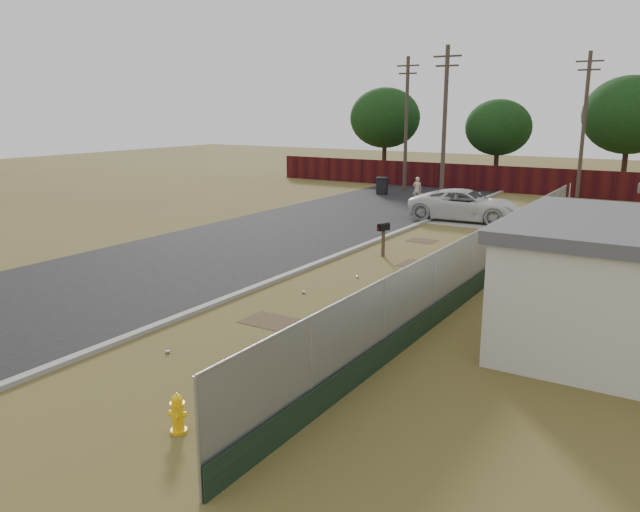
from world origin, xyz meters
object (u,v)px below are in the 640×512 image
Objects in this scene: pickup_truck at (466,205)px; pedestrian at (417,189)px; trash_bin at (382,186)px; fire_hydrant at (178,414)px; mailbox at (383,230)px.

pickup_truck reaches higher than pedestrian.
pedestrian is 1.35× the size of trash_bin.
trash_bin is (-8.14, 6.83, -0.21)m from pickup_truck.
trash_bin is (-3.38, 2.01, -0.19)m from pedestrian.
fire_hydrant is 0.49× the size of pedestrian.
pedestrian is (-4.76, 4.82, -0.03)m from pickup_truck.
pedestrian is at bearing 104.95° from fire_hydrant.
pedestrian is at bearing 39.15° from pickup_truck.
pedestrian is at bearing 108.17° from mailbox.
pickup_truck reaches higher than mailbox.
fire_hydrant is at bearing -78.41° from mailbox.
mailbox is at bearing -63.66° from trash_bin.
pickup_truck is (0.07, 9.47, -0.26)m from mailbox.
pickup_truck is 5.03× the size of trash_bin.
pickup_truck is at bearing 125.10° from pedestrian.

